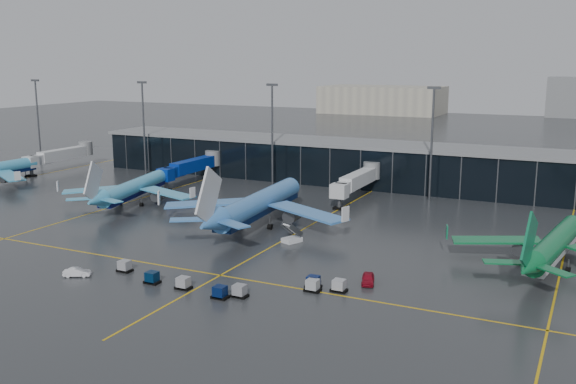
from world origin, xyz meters
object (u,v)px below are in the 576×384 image
at_px(baggage_carts, 234,283).
at_px(service_van_red, 368,279).
at_px(airliner_aer_lingus, 556,231).
at_px(airliner_arkefly, 133,179).
at_px(mobile_airstair, 292,238).
at_px(airliner_klm_near, 259,190).
at_px(service_van_white, 77,272).

xyz_separation_m(baggage_carts, service_van_red, (16.09, 10.01, -0.02)).
bearing_deg(baggage_carts, airliner_aer_lingus, 37.52).
height_order(airliner_aer_lingus, baggage_carts, airliner_aer_lingus).
bearing_deg(airliner_arkefly, mobile_airstair, -28.27).
distance_m(airliner_klm_near, service_van_red, 37.51).
distance_m(airliner_aer_lingus, baggage_carts, 49.55).
height_order(baggage_carts, service_van_red, baggage_carts).
distance_m(service_van_red, service_van_white, 42.40).
bearing_deg(airliner_arkefly, service_van_white, -73.61).
height_order(airliner_klm_near, mobile_airstair, airliner_klm_near).
bearing_deg(mobile_airstair, airliner_klm_near, 166.69).
bearing_deg(mobile_airstair, service_van_white, -100.95).
bearing_deg(mobile_airstair, service_van_red, -14.09).
relative_size(baggage_carts, service_van_white, 8.74).
height_order(baggage_carts, mobile_airstair, mobile_airstair).
distance_m(mobile_airstair, service_van_white, 36.44).
bearing_deg(service_van_red, baggage_carts, -164.90).
distance_m(airliner_klm_near, airliner_aer_lingus, 52.64).
distance_m(airliner_arkefly, airliner_klm_near, 33.96).
xyz_separation_m(airliner_arkefly, baggage_carts, (47.16, -36.40, -4.95)).
bearing_deg(airliner_arkefly, baggage_carts, -50.80).
xyz_separation_m(airliner_klm_near, mobile_airstair, (10.64, -7.88, -6.08)).
bearing_deg(airliner_klm_near, airliner_aer_lingus, -7.13).
height_order(airliner_arkefly, mobile_airstair, airliner_arkefly).
height_order(airliner_aer_lingus, service_van_white, airliner_aer_lingus).
distance_m(airliner_arkefly, service_van_white, 48.71).
relative_size(airliner_klm_near, service_van_red, 10.22).
xyz_separation_m(mobile_airstair, service_van_red, (18.91, -14.40, -0.03)).
relative_size(airliner_aer_lingus, mobile_airstair, 9.63).
bearing_deg(baggage_carts, service_van_white, -166.11).
distance_m(airliner_klm_near, mobile_airstair, 14.57).
bearing_deg(airliner_aer_lingus, service_van_white, -142.09).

